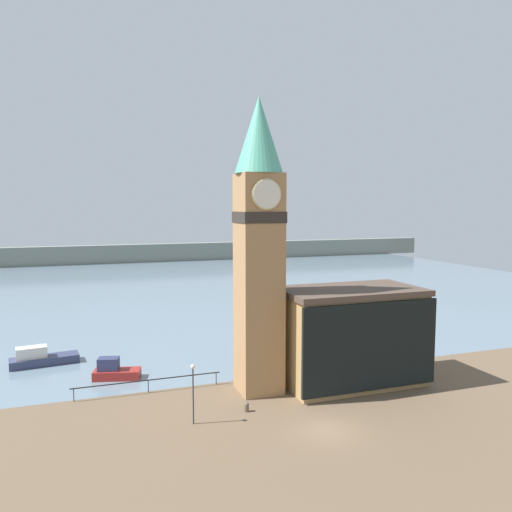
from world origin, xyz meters
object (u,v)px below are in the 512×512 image
object	(u,v)px
clock_tower	(259,238)
mooring_bollard_near	(247,407)
boat_far	(41,358)
boat_near	(115,371)
lamp_post	(193,383)
pier_building	(351,336)

from	to	relation	value
clock_tower	mooring_bollard_near	world-z (taller)	clock_tower
boat_far	boat_near	bearing A→B (deg)	-51.90
clock_tower	lamp_post	xyz separation A→B (m)	(-6.60, -4.58, -9.90)
clock_tower	lamp_post	distance (m)	12.75
clock_tower	boat_near	size ratio (longest dim) A/B	5.53
mooring_bollard_near	lamp_post	size ratio (longest dim) A/B	0.16
boat_far	pier_building	bearing A→B (deg)	-36.17
lamp_post	mooring_bollard_near	bearing A→B (deg)	10.18
lamp_post	boat_far	bearing A→B (deg)	121.89
boat_near	lamp_post	xyz separation A→B (m)	(4.70, -11.63, 2.31)
pier_building	boat_near	xyz separation A→B (m)	(-19.54, 7.90, -3.52)
boat_far	mooring_bollard_near	distance (m)	23.26
boat_near	boat_far	distance (m)	9.21
clock_tower	boat_near	distance (m)	18.07
boat_near	boat_far	world-z (taller)	boat_near
clock_tower	boat_near	xyz separation A→B (m)	(-11.30, 7.06, -12.21)
boat_near	mooring_bollard_near	size ratio (longest dim) A/B	6.14
pier_building	boat_far	size ratio (longest dim) A/B	1.89
lamp_post	pier_building	bearing A→B (deg)	14.12
clock_tower	lamp_post	bearing A→B (deg)	-145.28
boat_near	lamp_post	bearing A→B (deg)	-53.30
clock_tower	boat_far	distance (m)	25.51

